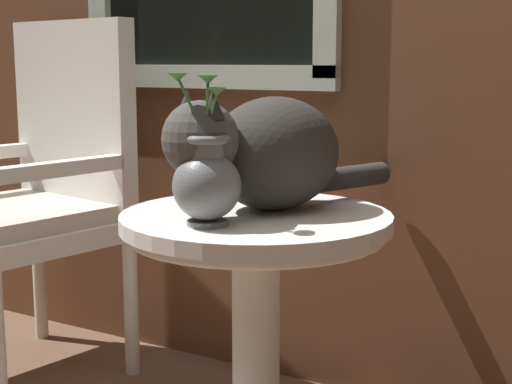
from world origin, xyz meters
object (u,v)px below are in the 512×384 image
Objects in this scene: cat at (265,152)px; pewter_vase_with_ivy at (207,179)px; wicker_chair at (38,187)px; wicker_side_table at (256,288)px.

cat is 1.99× the size of pewter_vase_with_ivy.
wicker_side_table is at bearing -8.55° from wicker_chair.
pewter_vase_with_ivy reaches higher than wicker_side_table.
wicker_chair is at bearing 173.88° from cat.
pewter_vase_with_ivy reaches higher than cat.
wicker_side_table is 1.95× the size of pewter_vase_with_ivy.
wicker_side_table is 0.33m from pewter_vase_with_ivy.
cat is at bearing 82.80° from pewter_vase_with_ivy.
wicker_chair is 0.87m from pewter_vase_with_ivy.
pewter_vase_with_ivy is at bearing -19.90° from wicker_chair.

